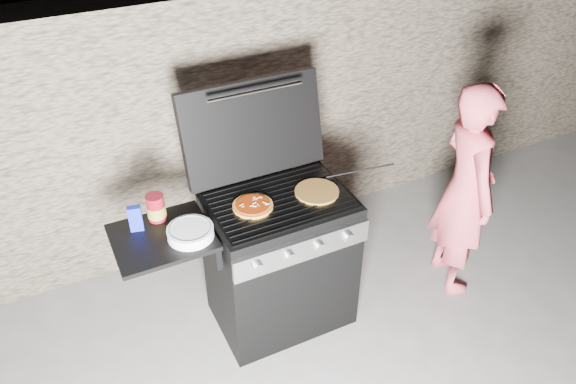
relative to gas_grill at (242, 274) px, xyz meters
name	(u,v)px	position (x,y,z in m)	size (l,w,h in m)	color
ground	(281,313)	(0.25, 0.00, -0.46)	(50.00, 50.00, 0.00)	#68625D
stone_wall	(215,121)	(0.25, 1.05, 0.44)	(8.00, 0.35, 1.80)	#7E6B55
gas_grill	(242,274)	(0.00, 0.00, 0.00)	(1.34, 0.79, 0.91)	black
pizza_topped	(253,205)	(0.09, 0.01, 0.47)	(0.22, 0.22, 0.02)	#B07446
pizza_plain	(317,192)	(0.47, -0.03, 0.46)	(0.25, 0.25, 0.01)	gold
sauce_jar	(156,207)	(-0.40, 0.15, 0.52)	(0.10, 0.10, 0.15)	maroon
blue_carton	(136,218)	(-0.52, 0.10, 0.52)	(0.07, 0.04, 0.14)	#1320B4
plate_stack	(190,232)	(-0.29, -0.07, 0.47)	(0.24, 0.24, 0.05)	white
person	(465,191)	(1.43, -0.19, 0.27)	(0.53, 0.35, 1.46)	#E34F5D
tongs	(360,171)	(0.77, 0.00, 0.50)	(0.01, 0.01, 0.40)	black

